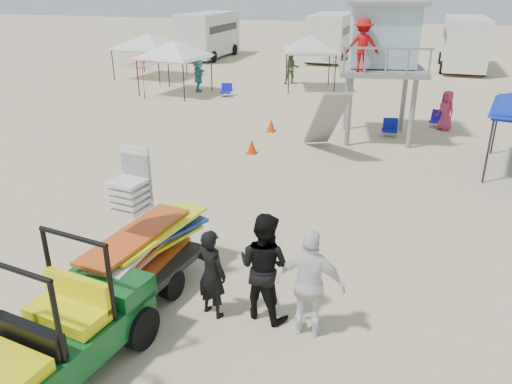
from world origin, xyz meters
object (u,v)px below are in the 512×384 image
(utility_cart, at_px, (55,321))
(surf_trailer, at_px, (140,242))
(man_left, at_px, (211,273))
(lifeguard_tower, at_px, (381,41))

(utility_cart, relative_size, surf_trailer, 1.03)
(surf_trailer, distance_m, man_left, 1.56)
(utility_cart, height_order, man_left, utility_cart)
(utility_cart, height_order, lifeguard_tower, lifeguard_tower)
(lifeguard_tower, bearing_deg, surf_trailer, -104.85)
(surf_trailer, bearing_deg, utility_cart, -90.16)
(utility_cart, relative_size, lifeguard_tower, 0.61)
(surf_trailer, distance_m, lifeguard_tower, 12.19)
(surf_trailer, xyz_separation_m, lifeguard_tower, (3.06, 11.54, 2.47))
(utility_cart, bearing_deg, man_left, 53.22)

